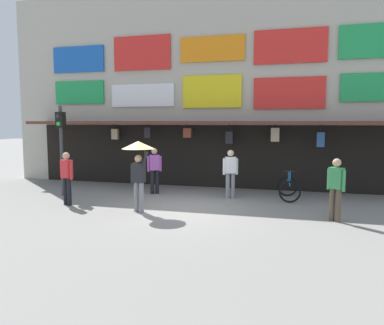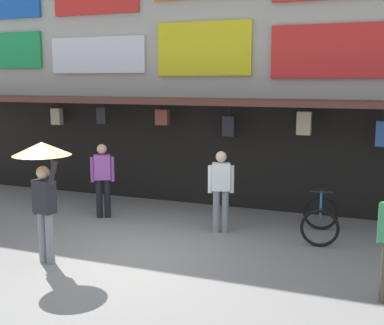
{
  "view_description": "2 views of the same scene",
  "coord_description": "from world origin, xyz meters",
  "px_view_note": "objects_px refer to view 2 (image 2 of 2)",
  "views": [
    {
      "loc": [
        3.29,
        -10.92,
        2.63
      ],
      "look_at": [
        -0.12,
        1.45,
        1.26
      ],
      "focal_mm": 35.6,
      "sensor_mm": 36.0,
      "label": 1
    },
    {
      "loc": [
        4.06,
        -7.3,
        3.08
      ],
      "look_at": [
        0.76,
        1.21,
        1.54
      ],
      "focal_mm": 45.68,
      "sensor_mm": 36.0,
      "label": 2
    }
  ],
  "objects_px": {
    "pedestrian_in_black": "(103,176)",
    "pedestrian_with_umbrella": "(43,168)",
    "bicycle_parked": "(320,218)",
    "pedestrian_in_green": "(221,187)"
  },
  "relations": [
    {
      "from": "pedestrian_in_black",
      "to": "pedestrian_in_green",
      "type": "xyz_separation_m",
      "value": [
        2.82,
        -0.09,
        0.0
      ]
    },
    {
      "from": "pedestrian_in_black",
      "to": "pedestrian_with_umbrella",
      "type": "bearing_deg",
      "value": -78.29
    },
    {
      "from": "bicycle_parked",
      "to": "pedestrian_in_black",
      "type": "distance_m",
      "value": 4.8
    },
    {
      "from": "pedestrian_with_umbrella",
      "to": "pedestrian_in_green",
      "type": "height_order",
      "value": "pedestrian_with_umbrella"
    },
    {
      "from": "pedestrian_with_umbrella",
      "to": "pedestrian_in_green",
      "type": "bearing_deg",
      "value": 50.25
    },
    {
      "from": "pedestrian_with_umbrella",
      "to": "pedestrian_in_black",
      "type": "bearing_deg",
      "value": 101.71
    },
    {
      "from": "pedestrian_in_black",
      "to": "pedestrian_with_umbrella",
      "type": "distance_m",
      "value": 2.92
    },
    {
      "from": "bicycle_parked",
      "to": "pedestrian_with_umbrella",
      "type": "height_order",
      "value": "pedestrian_with_umbrella"
    },
    {
      "from": "pedestrian_with_umbrella",
      "to": "pedestrian_in_green",
      "type": "relative_size",
      "value": 1.24
    },
    {
      "from": "pedestrian_in_green",
      "to": "bicycle_parked",
      "type": "bearing_deg",
      "value": 10.44
    }
  ]
}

